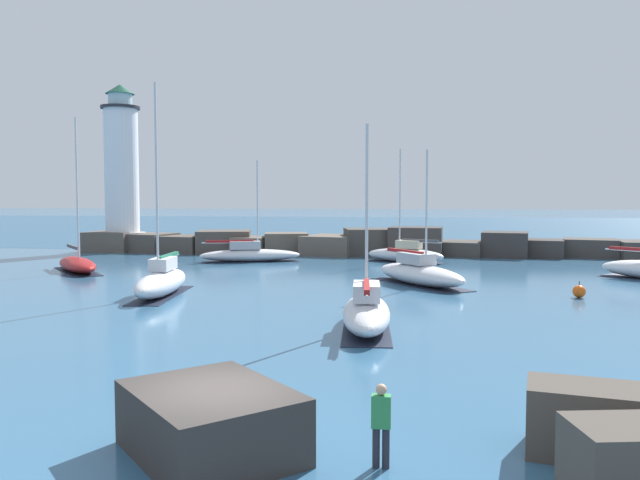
{
  "coord_description": "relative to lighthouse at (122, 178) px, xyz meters",
  "views": [
    {
      "loc": [
        3.74,
        -11.51,
        4.99
      ],
      "look_at": [
        -1.96,
        26.27,
        2.47
      ],
      "focal_mm": 35.0,
      "sensor_mm": 36.0,
      "label": 1
    }
  ],
  "objects": [
    {
      "name": "ground_plane",
      "position": [
        23.85,
        -44.6,
        -6.96
      ],
      "size": [
        600.0,
        600.0,
        0.0
      ],
      "primitive_type": "plane",
      "color": "#336084"
    },
    {
      "name": "open_sea_beyond",
      "position": [
        23.85,
        59.55,
        -6.95
      ],
      "size": [
        400.0,
        116.0,
        0.01
      ],
      "color": "#235175",
      "rests_on": "ground"
    },
    {
      "name": "breakwater_jetty",
      "position": [
        25.37,
        -0.42,
        -5.97
      ],
      "size": [
        57.5,
        6.55,
        2.56
      ],
      "color": "brown",
      "rests_on": "ground"
    },
    {
      "name": "lighthouse",
      "position": [
        0.0,
        0.0,
        0.0
      ],
      "size": [
        4.27,
        4.27,
        15.79
      ],
      "color": "gray",
      "rests_on": "ground"
    },
    {
      "name": "foreground_rocks",
      "position": [
        27.72,
        -44.72,
        -6.27
      ],
      "size": [
        11.83,
        4.31,
        1.49
      ],
      "color": "#4C443D",
      "rests_on": "ground"
    },
    {
      "name": "sailboat_moored_0",
      "position": [
        14.67,
        -25.6,
        -6.2
      ],
      "size": [
        2.51,
        7.25,
        10.82
      ],
      "color": "white",
      "rests_on": "ground"
    },
    {
      "name": "sailboat_moored_1",
      "position": [
        27.94,
        -19.48,
        -6.28
      ],
      "size": [
        6.3,
        7.64,
        7.79
      ],
      "color": "white",
      "rests_on": "ground"
    },
    {
      "name": "sailboat_moored_3",
      "position": [
        14.63,
        -7.96,
        -6.36
      ],
      "size": [
        8.21,
        4.42,
        8.07
      ],
      "color": "silver",
      "rests_on": "ground"
    },
    {
      "name": "sailboat_moored_5",
      "position": [
        25.81,
        -32.4,
        -6.28
      ],
      "size": [
        2.33,
        6.77,
        7.89
      ],
      "color": "white",
      "rests_on": "ground"
    },
    {
      "name": "sailboat_moored_6",
      "position": [
        26.96,
        -6.64,
        -6.3
      ],
      "size": [
        6.61,
        4.21,
        8.92
      ],
      "color": "silver",
      "rests_on": "ground"
    },
    {
      "name": "sailboat_moored_7",
      "position": [
        4.69,
        -16.43,
        -6.42
      ],
      "size": [
        6.28,
        6.87,
        10.48
      ],
      "color": "maroon",
      "rests_on": "ground"
    },
    {
      "name": "mooring_buoy_orange_near",
      "position": [
        35.9,
        -23.24,
        -6.64
      ],
      "size": [
        0.64,
        0.64,
        0.84
      ],
      "color": "#EA5914",
      "rests_on": "ground"
    },
    {
      "name": "person_on_rocks",
      "position": [
        27.03,
        -44.8,
        -6.08
      ],
      "size": [
        0.36,
        0.22,
        1.59
      ],
      "color": "#282833",
      "rests_on": "ground"
    }
  ]
}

